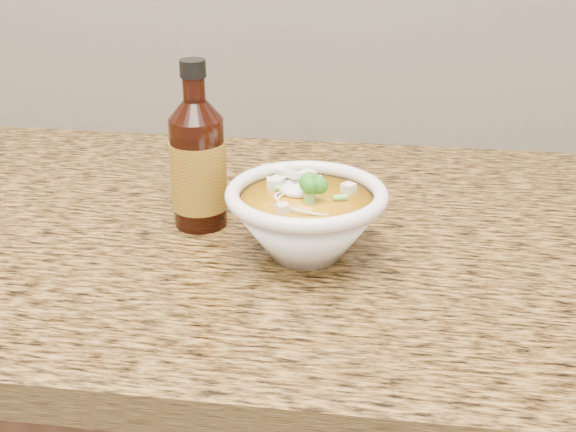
# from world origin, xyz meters

# --- Properties ---
(counter_slab) EXTENTS (4.00, 0.68, 0.04)m
(counter_slab) POSITION_xyz_m (0.00, 1.68, 0.88)
(counter_slab) COLOR olive
(counter_slab) RESTS_ON cabinet
(soup_bowl) EXTENTS (0.18, 0.18, 0.10)m
(soup_bowl) POSITION_xyz_m (0.18, 1.60, 0.94)
(soup_bowl) COLOR white
(soup_bowl) RESTS_ON counter_slab
(hot_sauce_bottle) EXTENTS (0.08, 0.08, 0.20)m
(hot_sauce_bottle) POSITION_xyz_m (0.04, 1.66, 0.98)
(hot_sauce_bottle) COLOR #330F06
(hot_sauce_bottle) RESTS_ON counter_slab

